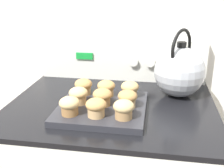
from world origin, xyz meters
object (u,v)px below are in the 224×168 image
muffin_r2_c1 (106,88)px  muffin_r1_c0 (78,95)px  muffin_r2_c0 (83,86)px  muffin_r0_c2 (124,109)px  muffin_pan (102,108)px  muffin_r1_c2 (127,98)px  muffin_r1_c1 (102,97)px  muffin_r0_c1 (96,107)px  muffin_r0_c0 (70,105)px  tea_kettle (180,71)px  muffin_r2_c2 (130,89)px

muffin_r2_c1 → muffin_r1_c0: bearing=-134.0°
muffin_r1_c0 → muffin_r2_c0: size_ratio=1.00×
muffin_r0_c2 → muffin_pan: bearing=134.9°
muffin_r1_c2 → muffin_r2_c1: (-0.09, 0.09, 0.00)m
muffin_r1_c1 → muffin_r1_c0: bearing=179.6°
muffin_r1_c0 → muffin_r1_c1: 0.09m
muffin_r1_c2 → muffin_r0_c1: bearing=-136.7°
muffin_pan → muffin_r1_c0: bearing=179.5°
muffin_r0_c1 → muffin_r0_c2: (0.09, 0.00, 0.00)m
muffin_pan → muffin_r0_c0: bearing=-135.4°
muffin_r1_c0 → muffin_r1_c1: (0.09, -0.00, 0.00)m
muffin_r0_c1 → tea_kettle: size_ratio=0.25×
muffin_r1_c1 → muffin_r2_c0: 0.13m
muffin_r0_c0 → muffin_r1_c0: (0.00, 0.09, 0.00)m
muffin_pan → muffin_r1_c1: size_ratio=4.55×
muffin_r0_c2 → muffin_r2_c0: 0.25m
muffin_r2_c0 → muffin_r2_c2: 0.18m
muffin_r1_c2 → muffin_pan: bearing=179.0°
muffin_r1_c1 → muffin_r2_c0: bearing=135.4°
muffin_r1_c1 → muffin_r2_c2: size_ratio=1.00×
muffin_r1_c1 → muffin_r1_c2: 0.09m
muffin_r1_c1 → muffin_r0_c1: bearing=-92.3°
muffin_r0_c1 → muffin_r2_c1: (0.00, 0.18, 0.00)m
muffin_r0_c0 → muffin_r2_c0: 0.18m
muffin_r1_c1 → muffin_r1_c2: (0.09, -0.00, 0.00)m
muffin_r0_c2 → muffin_r1_c2: size_ratio=1.00×
tea_kettle → muffin_r1_c1: bearing=-144.8°
muffin_r0_c0 → muffin_r0_c1: size_ratio=1.00×
muffin_r0_c2 → muffin_r1_c1: bearing=134.4°
muffin_pan → muffin_r2_c0: bearing=135.0°
muffin_pan → muffin_r2_c1: muffin_r2_c1 is taller
muffin_pan → muffin_r0_c0: (-0.09, -0.09, 0.04)m
muffin_r0_c2 → muffin_r2_c1: same height
tea_kettle → muffin_r0_c1: bearing=-134.5°
muffin_r2_c2 → muffin_pan: bearing=-134.0°
muffin_r0_c1 → tea_kettle: (0.28, 0.28, 0.05)m
muffin_pan → muffin_r0_c1: muffin_r0_c1 is taller
muffin_r0_c0 → muffin_r2_c1: (0.09, 0.18, 0.00)m
muffin_r0_c1 → muffin_r2_c2: (0.09, 0.18, 0.00)m
muffin_r1_c0 → muffin_r2_c2: same height
muffin_pan → muffin_r2_c2: size_ratio=4.55×
muffin_r0_c0 → muffin_r1_c0: 0.09m
muffin_r2_c1 → muffin_r2_c2: size_ratio=1.00×
muffin_r2_c2 → tea_kettle: 0.22m
muffin_r1_c2 → muffin_r2_c2: 0.09m
muffin_r1_c0 → tea_kettle: bearing=28.0°
muffin_r2_c2 → muffin_r1_c0: bearing=-152.5°
muffin_pan → muffin_r0_c2: size_ratio=4.55×
muffin_r1_c2 → muffin_r2_c2: (-0.00, 0.09, 0.00)m
muffin_r1_c0 → muffin_r0_c0: bearing=-92.9°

